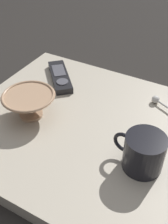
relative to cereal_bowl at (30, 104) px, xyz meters
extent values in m
plane|color=black|center=(-0.04, 0.14, -0.08)|extent=(6.00, 6.00, 0.00)
cube|color=#B7AD99|center=(-0.04, 0.14, -0.06)|extent=(0.57, 0.64, 0.04)
cylinder|color=tan|center=(0.00, 0.00, -0.04)|extent=(0.07, 0.07, 0.01)
cone|color=tan|center=(0.00, 0.00, 0.00)|extent=(0.15, 0.15, 0.06)
torus|color=tan|center=(0.00, 0.00, 0.03)|extent=(0.14, 0.14, 0.01)
cylinder|color=black|center=(0.02, 0.33, 0.00)|extent=(0.09, 0.09, 0.09)
torus|color=black|center=(0.01, 0.28, 0.01)|extent=(0.02, 0.06, 0.06)
sphere|color=silver|center=(-0.23, 0.29, -0.03)|extent=(0.02, 0.02, 0.02)
cube|color=black|center=(-0.20, -0.03, -0.03)|extent=(0.17, 0.16, 0.02)
cylinder|color=#4C4C54|center=(-0.16, 0.00, -0.02)|extent=(0.04, 0.04, 0.00)
cube|color=#4C4C54|center=(-0.21, -0.05, -0.02)|extent=(0.08, 0.08, 0.00)
camera|label=1|loc=(0.44, 0.41, 0.46)|focal=43.56mm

